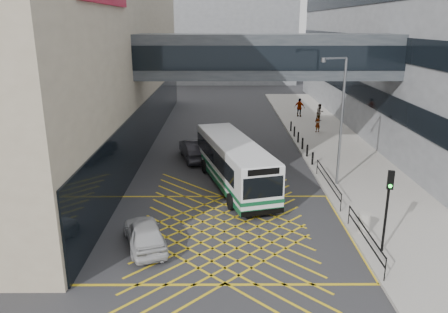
{
  "coord_description": "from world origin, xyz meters",
  "views": [
    {
      "loc": [
        -0.11,
        -19.19,
        9.7
      ],
      "look_at": [
        0.0,
        4.0,
        2.6
      ],
      "focal_mm": 35.0,
      "sensor_mm": 36.0,
      "label": 1
    }
  ],
  "objects_px": {
    "car_dark": "(194,149)",
    "pedestrian_a": "(318,124)",
    "street_lamp": "(340,114)",
    "pedestrian_c": "(300,108)",
    "pedestrian_b": "(320,113)",
    "bus": "(234,162)",
    "traffic_light": "(388,200)",
    "litter_bin": "(364,223)",
    "car_white": "(145,233)",
    "car_silver": "(225,148)"
  },
  "relations": [
    {
      "from": "car_dark",
      "to": "traffic_light",
      "type": "distance_m",
      "value": 16.8
    },
    {
      "from": "car_silver",
      "to": "pedestrian_c",
      "type": "distance_m",
      "value": 16.03
    },
    {
      "from": "bus",
      "to": "traffic_light",
      "type": "xyz_separation_m",
      "value": [
        6.26,
        -8.54,
        1.06
      ]
    },
    {
      "from": "car_white",
      "to": "car_silver",
      "type": "distance_m",
      "value": 14.58
    },
    {
      "from": "pedestrian_b",
      "to": "pedestrian_c",
      "type": "bearing_deg",
      "value": 104.03
    },
    {
      "from": "pedestrian_b",
      "to": "litter_bin",
      "type": "bearing_deg",
      "value": -121.74
    },
    {
      "from": "car_silver",
      "to": "pedestrian_b",
      "type": "bearing_deg",
      "value": -126.13
    },
    {
      "from": "street_lamp",
      "to": "pedestrian_c",
      "type": "relative_size",
      "value": 3.94
    },
    {
      "from": "litter_bin",
      "to": "pedestrian_a",
      "type": "bearing_deg",
      "value": 84.34
    },
    {
      "from": "bus",
      "to": "pedestrian_c",
      "type": "relative_size",
      "value": 5.4
    },
    {
      "from": "car_dark",
      "to": "car_white",
      "type": "bearing_deg",
      "value": 69.59
    },
    {
      "from": "car_dark",
      "to": "pedestrian_a",
      "type": "distance_m",
      "value": 13.33
    },
    {
      "from": "bus",
      "to": "car_dark",
      "type": "xyz_separation_m",
      "value": [
        -2.74,
        5.53,
        -0.78
      ]
    },
    {
      "from": "bus",
      "to": "pedestrian_a",
      "type": "distance_m",
      "value": 15.62
    },
    {
      "from": "car_white",
      "to": "traffic_light",
      "type": "relative_size",
      "value": 1.12
    },
    {
      "from": "litter_bin",
      "to": "street_lamp",
      "type": "bearing_deg",
      "value": 88.13
    },
    {
      "from": "pedestrian_b",
      "to": "pedestrian_c",
      "type": "distance_m",
      "value": 2.73
    },
    {
      "from": "car_white",
      "to": "traffic_light",
      "type": "distance_m",
      "value": 10.64
    },
    {
      "from": "car_silver",
      "to": "litter_bin",
      "type": "distance_m",
      "value": 14.53
    },
    {
      "from": "traffic_light",
      "to": "litter_bin",
      "type": "bearing_deg",
      "value": 112.09
    },
    {
      "from": "bus",
      "to": "car_silver",
      "type": "height_order",
      "value": "bus"
    },
    {
      "from": "bus",
      "to": "pedestrian_b",
      "type": "xyz_separation_m",
      "value": [
        9.22,
        18.09,
        -0.52
      ]
    },
    {
      "from": "bus",
      "to": "car_white",
      "type": "distance_m",
      "value": 8.85
    },
    {
      "from": "car_dark",
      "to": "street_lamp",
      "type": "xyz_separation_m",
      "value": [
        8.99,
        -5.67,
        3.78
      ]
    },
    {
      "from": "bus",
      "to": "pedestrian_b",
      "type": "bearing_deg",
      "value": 47.84
    },
    {
      "from": "street_lamp",
      "to": "pedestrian_b",
      "type": "xyz_separation_m",
      "value": [
        2.98,
        18.23,
        -3.52
      ]
    },
    {
      "from": "traffic_light",
      "to": "pedestrian_c",
      "type": "height_order",
      "value": "traffic_light"
    },
    {
      "from": "bus",
      "to": "pedestrian_c",
      "type": "xyz_separation_m",
      "value": [
        7.53,
        20.22,
        -0.41
      ]
    },
    {
      "from": "pedestrian_a",
      "to": "car_dark",
      "type": "bearing_deg",
      "value": 3.73
    },
    {
      "from": "car_dark",
      "to": "pedestrian_b",
      "type": "xyz_separation_m",
      "value": [
        11.97,
        12.56,
        0.25
      ]
    },
    {
      "from": "traffic_light",
      "to": "pedestrian_c",
      "type": "xyz_separation_m",
      "value": [
        1.27,
        28.76,
        -1.47
      ]
    },
    {
      "from": "street_lamp",
      "to": "litter_bin",
      "type": "relative_size",
      "value": 7.93
    },
    {
      "from": "car_white",
      "to": "pedestrian_b",
      "type": "bearing_deg",
      "value": -136.17
    },
    {
      "from": "bus",
      "to": "street_lamp",
      "type": "relative_size",
      "value": 1.37
    },
    {
      "from": "litter_bin",
      "to": "car_silver",
      "type": "bearing_deg",
      "value": 116.56
    },
    {
      "from": "pedestrian_a",
      "to": "litter_bin",
      "type": "bearing_deg",
      "value": 51.93
    },
    {
      "from": "street_lamp",
      "to": "litter_bin",
      "type": "bearing_deg",
      "value": -112.58
    },
    {
      "from": "litter_bin",
      "to": "pedestrian_b",
      "type": "relative_size",
      "value": 0.56
    },
    {
      "from": "car_white",
      "to": "pedestrian_b",
      "type": "xyz_separation_m",
      "value": [
        13.4,
        25.85,
        0.35
      ]
    },
    {
      "from": "car_white",
      "to": "street_lamp",
      "type": "distance_m",
      "value": 13.48
    },
    {
      "from": "litter_bin",
      "to": "pedestrian_c",
      "type": "height_order",
      "value": "pedestrian_c"
    },
    {
      "from": "bus",
      "to": "car_silver",
      "type": "bearing_deg",
      "value": 79.05
    },
    {
      "from": "car_dark",
      "to": "pedestrian_a",
      "type": "height_order",
      "value": "pedestrian_a"
    },
    {
      "from": "traffic_light",
      "to": "pedestrian_a",
      "type": "xyz_separation_m",
      "value": [
        1.76,
        21.93,
        -1.66
      ]
    },
    {
      "from": "litter_bin",
      "to": "pedestrian_a",
      "type": "height_order",
      "value": "pedestrian_a"
    },
    {
      "from": "car_dark",
      "to": "street_lamp",
      "type": "distance_m",
      "value": 11.28
    },
    {
      "from": "bus",
      "to": "pedestrian_a",
      "type": "xyz_separation_m",
      "value": [
        8.02,
        13.39,
        -0.6
      ]
    },
    {
      "from": "car_dark",
      "to": "street_lamp",
      "type": "height_order",
      "value": "street_lamp"
    },
    {
      "from": "pedestrian_b",
      "to": "pedestrian_c",
      "type": "relative_size",
      "value": 0.88
    },
    {
      "from": "traffic_light",
      "to": "car_silver",
      "type": "bearing_deg",
      "value": 129.45
    }
  ]
}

